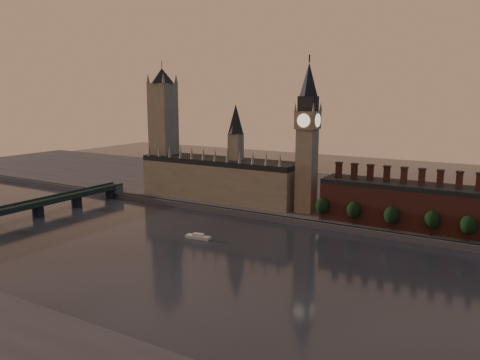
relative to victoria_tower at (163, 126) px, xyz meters
The scene contains 13 objects.
ground 176.40m from the victoria_tower, 43.78° to the right, with size 900.00×900.00×0.00m, color black.
north_bank 147.08m from the victoria_tower, 27.72° to the left, with size 900.00×182.00×4.00m.
palace_of_westminster 67.03m from the victoria_tower, ahead, with size 130.00×30.30×74.00m.
victoria_tower is the anchor object (origin of this frame).
big_ben 130.12m from the victoria_tower, ahead, with size 15.00×15.00×107.00m.
chimney_block 204.27m from the victoria_tower, ahead, with size 110.00×25.00×37.00m.
embankment_tree_0 155.76m from the victoria_tower, ahead, with size 8.60×8.60×14.88m.
embankment_tree_1 175.79m from the victoria_tower, ahead, with size 8.60×8.60×14.88m.
embankment_tree_2 198.47m from the victoria_tower, ahead, with size 8.60×8.60×14.88m.
embankment_tree_3 220.51m from the victoria_tower, ahead, with size 8.60×8.60×14.88m.
embankment_tree_4 239.31m from the victoria_tower, ahead, with size 8.60×8.60×14.88m.
westminster_bridge 133.21m from the victoria_tower, 106.56° to the right, with size 14.00×200.00×11.55m.
river_boat 138.06m from the victoria_tower, 41.54° to the right, with size 15.93×5.91×3.12m.
Camera 1 is at (132.55, -186.93, 85.12)m, focal length 35.00 mm.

